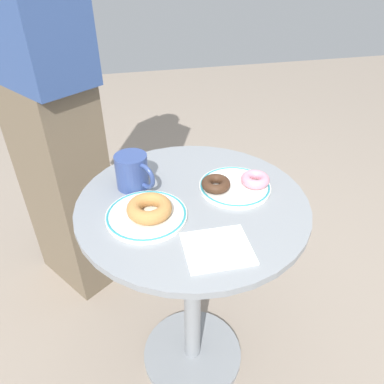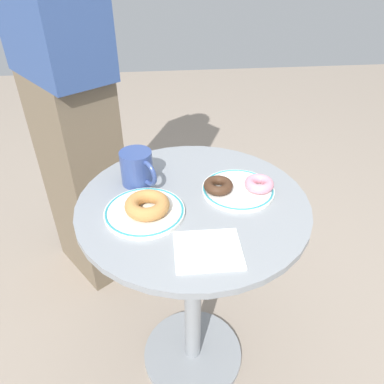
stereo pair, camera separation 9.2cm
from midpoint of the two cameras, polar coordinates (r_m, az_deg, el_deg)
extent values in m
cube|color=gray|center=(1.52, -1.84, -24.18)|extent=(7.00, 7.00, 0.02)
cylinder|color=gray|center=(0.97, -2.63, -1.89)|extent=(0.61, 0.61, 0.02)
cylinder|color=gray|center=(1.21, -2.18, -15.14)|extent=(0.06, 0.06, 0.68)
cylinder|color=gray|center=(1.50, -1.86, -23.75)|extent=(0.36, 0.36, 0.03)
cylinder|color=white|center=(0.92, -9.92, -3.71)|extent=(0.20, 0.20, 0.01)
torus|color=teal|center=(0.92, -9.94, -3.55)|extent=(0.20, 0.20, 0.01)
cylinder|color=white|center=(1.01, 4.06, 0.72)|extent=(0.20, 0.20, 0.01)
torus|color=teal|center=(1.01, 4.07, 0.87)|extent=(0.19, 0.19, 0.01)
torus|color=#BC7F42|center=(0.90, -9.55, -2.61)|extent=(0.14, 0.14, 0.03)
torus|color=pink|center=(1.01, 7.21, 1.85)|extent=(0.11, 0.11, 0.03)
torus|color=#422819|center=(0.99, 1.05, 1.20)|extent=(0.11, 0.11, 0.03)
cube|color=white|center=(0.82, 0.72, -8.86)|extent=(0.15, 0.13, 0.01)
cylinder|color=#334784|center=(1.02, -11.89, 3.08)|extent=(0.09, 0.09, 0.10)
torus|color=#334784|center=(0.98, -10.06, 2.33)|extent=(0.05, 0.07, 0.07)
cube|color=brown|center=(1.58, -20.49, 0.21)|extent=(0.38, 0.40, 0.90)
camera|label=1|loc=(0.05, -92.82, -1.99)|focal=34.43mm
camera|label=2|loc=(0.05, 87.18, 1.99)|focal=34.43mm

